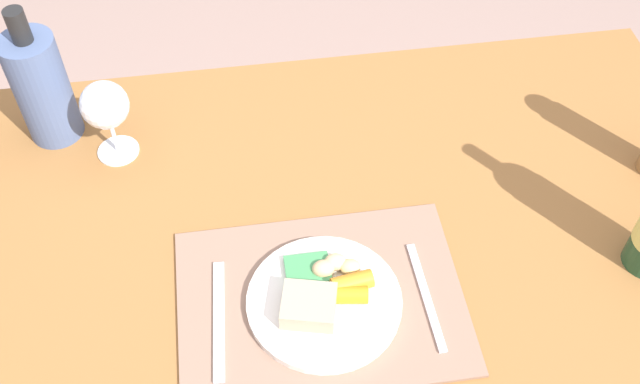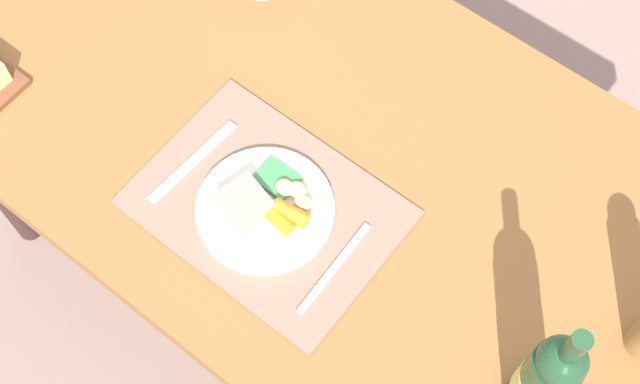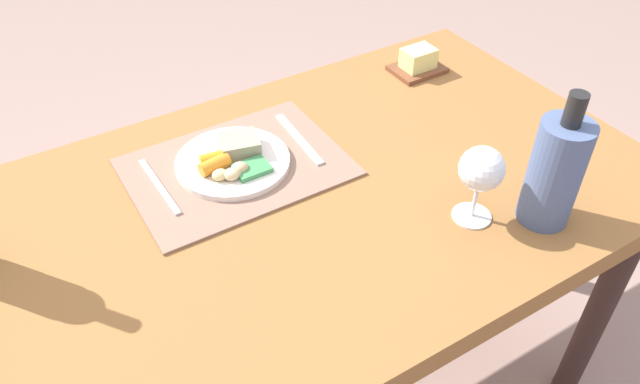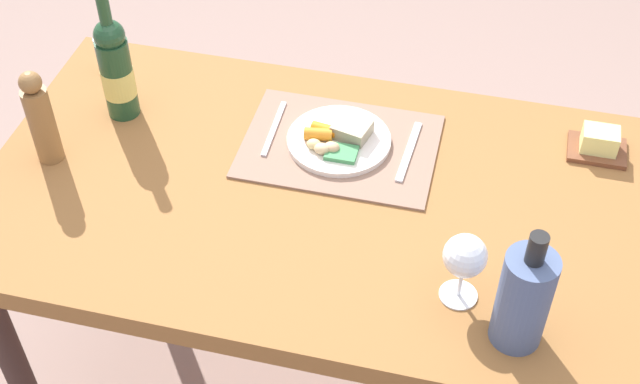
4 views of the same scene
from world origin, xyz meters
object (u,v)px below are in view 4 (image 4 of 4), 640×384
(dining_table, at_px, (334,218))
(fork, at_px, (409,151))
(pepper_mill, at_px, (41,119))
(salt_shaker, at_px, (105,54))
(knife, at_px, (274,128))
(dinner_plate, at_px, (339,139))
(wine_glass, at_px, (465,257))
(cooler_bottle, at_px, (524,298))
(butter_dish, at_px, (599,144))
(wine_bottle, at_px, (116,69))

(dining_table, height_order, fork, fork)
(pepper_mill, bearing_deg, salt_shaker, -88.29)
(knife, relative_size, pepper_mill, 0.83)
(dinner_plate, distance_m, wine_glass, 0.50)
(dining_table, relative_size, fork, 7.52)
(wine_glass, bearing_deg, dining_table, -36.28)
(pepper_mill, xyz_separation_m, cooler_bottle, (-1.05, 0.25, -0.00))
(dining_table, distance_m, cooler_bottle, 0.53)
(fork, height_order, butter_dish, butter_dish)
(wine_bottle, bearing_deg, dining_table, 164.56)
(wine_bottle, relative_size, pepper_mill, 1.36)
(fork, distance_m, butter_dish, 0.43)
(fork, relative_size, salt_shaker, 2.20)
(salt_shaker, relative_size, pepper_mill, 0.40)
(salt_shaker, bearing_deg, fork, 170.15)
(butter_dish, bearing_deg, dinner_plate, 11.38)
(butter_dish, xyz_separation_m, pepper_mill, (1.20, 0.31, 0.09))
(dinner_plate, xyz_separation_m, knife, (0.16, -0.01, -0.01))
(dinner_plate, relative_size, wine_glass, 1.50)
(wine_bottle, height_order, cooler_bottle, wine_bottle)
(dinner_plate, relative_size, wine_bottle, 0.75)
(butter_dish, xyz_separation_m, wine_bottle, (1.10, 0.12, 0.10))
(salt_shaker, bearing_deg, pepper_mill, 91.71)
(wine_bottle, bearing_deg, fork, -179.04)
(dining_table, relative_size, wine_glass, 9.75)
(butter_dish, distance_m, cooler_bottle, 0.58)
(salt_shaker, bearing_deg, knife, 164.41)
(butter_dish, bearing_deg, fork, 14.63)
(butter_dish, bearing_deg, pepper_mill, 14.42)
(pepper_mill, relative_size, cooler_bottle, 0.86)
(butter_dish, relative_size, pepper_mill, 0.55)
(wine_glass, distance_m, wine_bottle, 0.92)
(dinner_plate, distance_m, fork, 0.16)
(cooler_bottle, bearing_deg, pepper_mill, -13.33)
(butter_dish, distance_m, wine_bottle, 1.11)
(dining_table, xyz_separation_m, wine_glass, (-0.30, 0.22, 0.19))
(fork, height_order, wine_glass, wine_glass)
(wine_glass, bearing_deg, pepper_mill, -10.85)
(butter_dish, bearing_deg, salt_shaker, -1.41)
(fork, xyz_separation_m, pepper_mill, (0.78, 0.20, 0.10))
(knife, distance_m, salt_shaker, 0.49)
(butter_dish, height_order, wine_glass, wine_glass)
(fork, distance_m, salt_shaker, 0.81)
(dining_table, height_order, wine_glass, wine_glass)
(dining_table, height_order, pepper_mill, pepper_mill)
(dining_table, bearing_deg, cooler_bottle, 144.94)
(butter_dish, bearing_deg, wine_glass, 62.54)
(dinner_plate, height_order, pepper_mill, pepper_mill)
(dining_table, relative_size, pepper_mill, 6.58)
(fork, xyz_separation_m, butter_dish, (-0.41, -0.11, 0.02))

